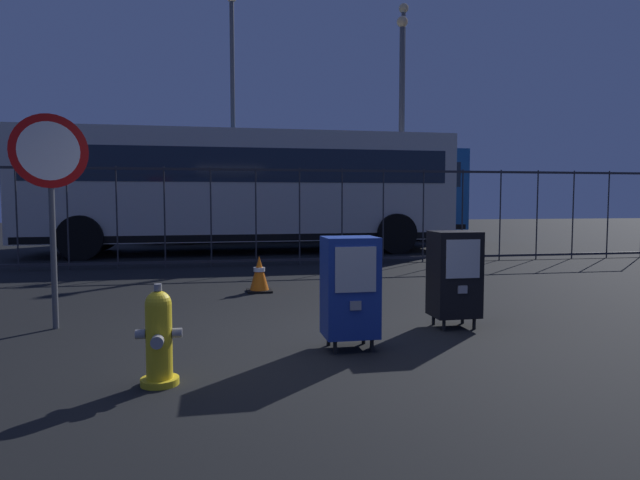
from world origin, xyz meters
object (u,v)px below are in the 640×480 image
Objects in this scene: street_light_near_left at (403,106)px; bus_near at (243,185)px; bus_far at (305,188)px; street_light_far_left at (233,100)px; newspaper_box_primary at (350,287)px; stop_sign at (50,176)px; fire_hydrant at (159,338)px; traffic_cone at (259,274)px; newspaper_box_secondary at (454,274)px; street_light_near_right at (401,113)px.

bus_near is at bearing -146.53° from street_light_near_left.
street_light_far_left reaches higher than bus_far.
stop_sign reaches higher than newspaper_box_primary.
stop_sign is at bearing -123.61° from street_light_near_left.
bus_near is (1.19, 10.34, 1.36)m from fire_hydrant.
street_light_far_left is at bearing 89.79° from traffic_cone.
bus_near is (-0.42, 9.63, 1.14)m from newspaper_box_primary.
newspaper_box_secondary is 0.46× the size of stop_sign.
stop_sign is at bearing 170.26° from newspaper_box_secondary.
street_light_near_left is 2.62m from street_light_near_right.
stop_sign is 12.06m from street_light_near_right.
newspaper_box_primary and newspaper_box_secondary have the same top height.
newspaper_box_primary is (1.61, 0.71, 0.22)m from fire_hydrant.
stop_sign is 0.34× the size of street_light_near_right.
street_light_near_left is (5.62, 9.94, 4.20)m from traffic_cone.
street_light_near_right reaches higher than traffic_cone.
newspaper_box_primary is at bearing -87.83° from street_light_far_left.
stop_sign is 4.21× the size of traffic_cone.
street_light_near_left is (5.50, 3.63, 2.75)m from bus_near.
traffic_cone is 12.17m from street_light_near_left.
bus_far is 1.35× the size of street_light_far_left.
newspaper_box_primary is 3.31m from stop_sign.
fire_hydrant is 0.11× the size of street_light_near_right.
street_light_near_left reaches higher than stop_sign.
stop_sign is (-1.23, 2.05, 1.25)m from fire_hydrant.
fire_hydrant is at bearing -103.34° from bus_far.
newspaper_box_primary is 9.71m from bus_near.
newspaper_box_secondary is 0.16× the size of street_light_near_right.
bus_far is (1.83, 13.60, 1.14)m from newspaper_box_primary.
street_light_near_left reaches higher than street_light_near_right.
street_light_far_left reaches higher than newspaper_box_primary.
traffic_cone is 9.61m from street_light_near_right.
street_light_near_right reaches higher than bus_near.
street_light_far_left is (-0.09, 3.71, 2.76)m from bus_near.
street_light_near_left reaches higher than traffic_cone.
stop_sign is 8.63m from bus_near.
bus_far is at bearing 69.14° from stop_sign.
bus_far is 1.60× the size of street_light_near_right.
newspaper_box_secondary is 13.41m from street_light_far_left.
street_light_near_left is (7.92, 11.92, 2.85)m from stop_sign.
bus_far is at bearing 6.18° from street_light_far_left.
newspaper_box_secondary is 13.75m from street_light_near_left.
street_light_near_right is at bearing 63.31° from fire_hydrant.
street_light_near_right is (2.39, -2.73, 2.13)m from bus_far.
bus_near is at bearing 83.41° from fire_hydrant.
newspaper_box_primary is 1.44m from newspaper_box_secondary.
newspaper_box_secondary is at bearing 24.85° from fire_hydrant.
fire_hydrant is 13.42m from street_light_near_right.
newspaper_box_secondary is at bearing -105.92° from street_light_near_right.
fire_hydrant reaches higher than traffic_cone.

